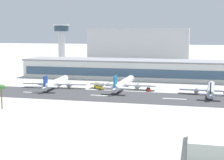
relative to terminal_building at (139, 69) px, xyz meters
name	(u,v)px	position (x,y,z in m)	size (l,w,h in m)	color
ground_plane	(100,96)	(-9.17, -72.51, -6.80)	(1400.00, 1400.00, 0.00)	#B2AFA8
runway_strip	(101,96)	(-9.17, -70.14, -6.76)	(800.00, 32.10, 0.08)	#38383A
runway_centreline_dash_3	(33,92)	(-48.60, -70.14, -6.71)	(12.00, 1.20, 0.01)	white
runway_centreline_dash_4	(101,95)	(-9.17, -70.14, -6.71)	(12.00, 1.20, 0.01)	white
runway_centreline_dash_5	(174,99)	(29.24, -70.14, -6.71)	(12.00, 1.20, 0.01)	white
terminal_building	(139,69)	(0.00, 0.00, 0.00)	(169.74, 28.62, 13.59)	silver
control_tower	(62,41)	(-73.01, 34.86, 18.77)	(13.26, 13.26, 39.74)	silver
distant_hotel_block	(139,47)	(-16.44, 100.04, 11.64)	(98.13, 34.75, 36.89)	#BCBCC1
airliner_navy_tail_gate_0	(55,83)	(-42.92, -52.42, -3.83)	(39.49, 44.71, 9.33)	white
airliner_blue_tail_gate_1	(123,84)	(-2.10, -47.92, -3.52)	(39.33, 49.23, 10.27)	silver
airliner_black_tail_gate_2	(211,90)	(47.56, -54.29, -3.95)	(33.73, 42.82, 8.93)	silver
service_baggage_tug_0	(148,90)	(13.45, -51.09, -5.75)	(3.18, 3.54, 2.20)	#B2231E
service_fuel_truck_1	(99,86)	(-16.08, -49.62, -4.77)	(7.95, 7.74, 3.95)	gold
palm_tree_0	(1,88)	(-43.34, -111.19, 2.73)	(3.98, 3.98, 10.94)	brown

